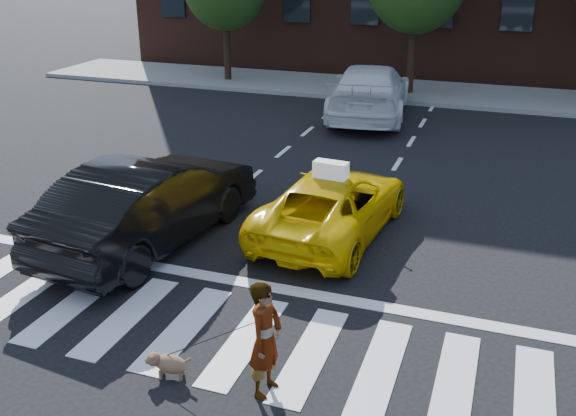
{
  "coord_description": "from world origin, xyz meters",
  "views": [
    {
      "loc": [
        4.24,
        -7.26,
        5.4
      ],
      "look_at": [
        0.78,
        2.5,
        1.1
      ],
      "focal_mm": 40.0,
      "sensor_mm": 36.0,
      "label": 1
    }
  ],
  "objects": [
    {
      "name": "white_suv",
      "position": [
        -0.24,
        13.45,
        0.86
      ],
      "size": [
        3.13,
        6.19,
        1.72
      ],
      "primitive_type": "imported",
      "rotation": [
        0.0,
        0.0,
        3.27
      ],
      "color": "silver",
      "rests_on": "ground"
    },
    {
      "name": "woman",
      "position": [
        1.7,
        -0.95,
        0.79
      ],
      "size": [
        0.45,
        0.62,
        1.59
      ],
      "primitive_type": "imported",
      "rotation": [
        0.0,
        0.0,
        1.45
      ],
      "color": "#999999",
      "rests_on": "ground"
    },
    {
      "name": "sidewalk_far",
      "position": [
        0.0,
        17.5,
        0.07
      ],
      "size": [
        30.0,
        4.0,
        0.15
      ],
      "primitive_type": "cube",
      "color": "slate",
      "rests_on": "ground"
    },
    {
      "name": "crosswalk",
      "position": [
        0.0,
        0.0,
        0.01
      ],
      "size": [
        13.0,
        2.4,
        0.01
      ],
      "primitive_type": "cube",
      "color": "silver",
      "rests_on": "ground"
    },
    {
      "name": "taxi_sign",
      "position": [
        1.15,
        3.87,
        1.4
      ],
      "size": [
        0.67,
        0.34,
        0.32
      ],
      "primitive_type": "cube",
      "rotation": [
        0.0,
        0.0,
        3.05
      ],
      "color": "white",
      "rests_on": "taxi"
    },
    {
      "name": "ground",
      "position": [
        0.0,
        0.0,
        0.0
      ],
      "size": [
        120.0,
        120.0,
        0.0
      ],
      "primitive_type": "plane",
      "color": "black",
      "rests_on": "ground"
    },
    {
      "name": "dog",
      "position": [
        0.35,
        -1.11,
        0.21
      ],
      "size": [
        0.64,
        0.35,
        0.37
      ],
      "rotation": [
        0.0,
        0.0,
        0.26
      ],
      "color": "olive",
      "rests_on": "ground"
    },
    {
      "name": "black_sedan",
      "position": [
        -2.0,
        2.5,
        0.85
      ],
      "size": [
        2.35,
        5.31,
        1.69
      ],
      "primitive_type": "imported",
      "rotation": [
        0.0,
        0.0,
        3.03
      ],
      "color": "black",
      "rests_on": "ground"
    },
    {
      "name": "stop_line",
      "position": [
        0.0,
        1.6,
        0.01
      ],
      "size": [
        12.0,
        0.3,
        0.01
      ],
      "primitive_type": "cube",
      "color": "silver",
      "rests_on": "ground"
    },
    {
      "name": "taxi",
      "position": [
        1.15,
        4.07,
        0.62
      ],
      "size": [
        2.44,
        4.63,
        1.24
      ],
      "primitive_type": "imported",
      "rotation": [
        0.0,
        0.0,
        3.05
      ],
      "color": "#E5B704",
      "rests_on": "ground"
    }
  ]
}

